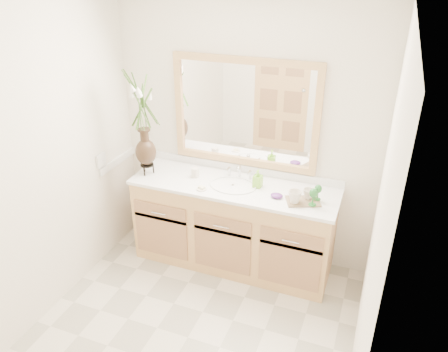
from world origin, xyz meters
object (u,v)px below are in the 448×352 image
at_px(soap_bottle, 258,179).
at_px(tray, 303,201).
at_px(flower_vase, 142,110).
at_px(tumbler, 195,172).

relative_size(soap_bottle, tray, 0.54).
xyz_separation_m(flower_vase, tumbler, (0.44, 0.09, -0.57)).
xyz_separation_m(soap_bottle, tray, (0.42, -0.12, -0.07)).
distance_m(flower_vase, tray, 1.57).
height_order(soap_bottle, tray, soap_bottle).
relative_size(flower_vase, tray, 3.37).
height_order(flower_vase, soap_bottle, flower_vase).
height_order(flower_vase, tray, flower_vase).
relative_size(flower_vase, soap_bottle, 6.29).
bearing_deg(flower_vase, tray, -0.24).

